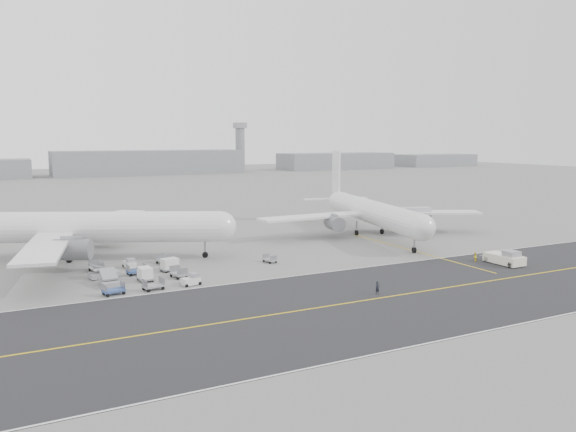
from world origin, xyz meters
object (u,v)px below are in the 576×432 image
control_tower (240,146)px  ground_crew_a (378,288)px  pushback_tug (505,258)px  airliner_a (76,227)px  jet_bridge (400,215)px  ground_crew_b (475,257)px  airliner_b (370,211)px

control_tower → ground_crew_a: (-93.72, -281.34, -15.35)m
control_tower → pushback_tug: bearing=-103.0°
pushback_tug → airliner_a: bearing=148.8°
jet_bridge → control_tower: bearing=90.0°
control_tower → jet_bridge: size_ratio=2.00×
airliner_a → jet_bridge: airliner_a is taller
pushback_tug → ground_crew_a: 30.58m
jet_bridge → ground_crew_b: jet_bridge is taller
ground_crew_a → ground_crew_b: (27.09, 9.28, -0.09)m
jet_bridge → ground_crew_b: 30.72m
control_tower → jet_bridge: control_tower is taller
jet_bridge → airliner_a: bearing=-169.4°
pushback_tug → ground_crew_b: size_ratio=5.28×
ground_crew_b → pushback_tug: bearing=117.8°
control_tower → jet_bridge: (-59.53, -242.35, -12.17)m
control_tower → ground_crew_b: 280.52m
airliner_a → airliner_b: (60.44, -2.73, -0.44)m
pushback_tug → ground_crew_a: pushback_tug is taller
control_tower → pushback_tug: size_ratio=3.60×
jet_bridge → ground_crew_a: 51.95m
ground_crew_a → airliner_a: bearing=125.4°
airliner_b → ground_crew_a: (-26.83, -40.02, -4.25)m
control_tower → ground_crew_a: 296.93m
airliner_b → jet_bridge: size_ratio=3.27×
airliner_a → ground_crew_b: size_ratio=32.24×
airliner_a → airliner_b: bearing=-67.8°
airliner_a → ground_crew_a: 54.58m
airliner_a → ground_crew_a: airliner_a is taller
airliner_b → ground_crew_a: airliner_b is taller
control_tower → jet_bridge: bearing=-103.8°
airliner_a → pushback_tug: (63.71, -37.29, -4.58)m
control_tower → airliner_b: 250.66m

